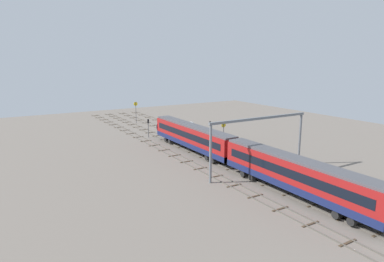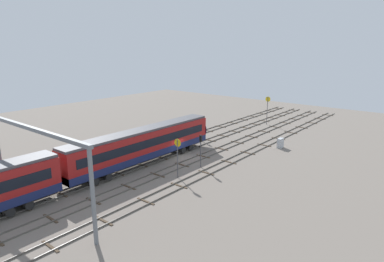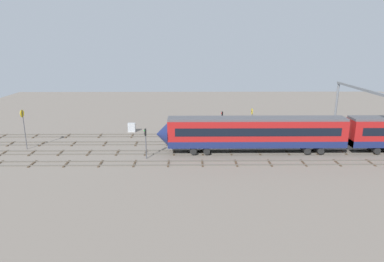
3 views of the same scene
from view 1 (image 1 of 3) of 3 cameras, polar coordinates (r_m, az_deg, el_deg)
name	(u,v)px [view 1 (image 1 of 3)]	position (r m, az deg, el deg)	size (l,w,h in m)	color
ground_plane	(188,144)	(68.70, -0.75, -2.15)	(109.84, 109.84, 0.00)	slate
track_near_foreground	(214,140)	(72.00, 3.65, -1.47)	(93.84, 2.40, 0.16)	#59544C
track_second_near	(197,142)	(69.74, 0.76, -1.88)	(93.84, 2.40, 0.16)	#59544C
track_with_train	(178,145)	(67.67, -2.31, -2.32)	(93.84, 2.40, 0.16)	#59544C
track_second_far	(159,148)	(65.81, -5.56, -2.78)	(93.84, 2.40, 0.16)	#59544C
train	(231,152)	(53.07, 6.58, -3.49)	(50.40, 3.24, 4.80)	maroon
overhead_gantry	(260,131)	(50.91, 11.29, -0.02)	(0.40, 17.95, 8.45)	slate
speed_sign_near_foreground	(224,131)	(65.54, 5.31, 0.00)	(0.14, 0.97, 4.88)	#4C4C51
speed_sign_mid_trackside	(136,109)	(91.76, -9.41, 3.65)	(0.14, 1.05, 5.71)	#4C4C51
signal_light_trackside_approach	(210,129)	(69.29, 3.04, 0.40)	(0.31, 0.32, 4.40)	#4C4C51
signal_light_trackside_departure	(148,125)	(74.40, -7.36, 0.94)	(0.31, 0.32, 4.04)	#4C4C51
relay_cabinet	(191,125)	(84.32, -0.12, 1.01)	(1.25, 0.64, 1.52)	#B2B7BC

